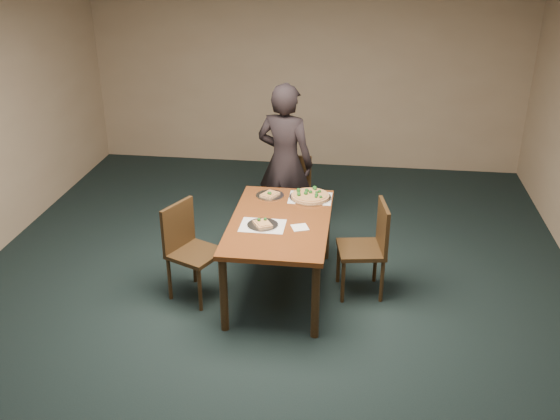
# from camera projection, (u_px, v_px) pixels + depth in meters

# --- Properties ---
(ground) EXTENTS (8.00, 8.00, 0.00)m
(ground) POSITION_uv_depth(u_px,v_px,m) (261.00, 320.00, 5.55)
(ground) COLOR black
(ground) RESTS_ON ground
(room_shell) EXTENTS (8.00, 8.00, 8.00)m
(room_shell) POSITION_uv_depth(u_px,v_px,m) (259.00, 133.00, 4.81)
(room_shell) COLOR tan
(room_shell) RESTS_ON ground
(dining_table) EXTENTS (0.90, 1.50, 0.75)m
(dining_table) POSITION_uv_depth(u_px,v_px,m) (280.00, 229.00, 5.73)
(dining_table) COLOR #532710
(dining_table) RESTS_ON ground
(chair_far) EXTENTS (0.45, 0.45, 0.91)m
(chair_far) POSITION_uv_depth(u_px,v_px,m) (292.00, 193.00, 6.84)
(chair_far) COLOR black
(chair_far) RESTS_ON ground
(chair_left) EXTENTS (0.56, 0.56, 0.91)m
(chair_left) POSITION_uv_depth(u_px,v_px,m) (189.00, 245.00, 5.74)
(chair_left) COLOR black
(chair_left) RESTS_ON ground
(chair_right) EXTENTS (0.48, 0.48, 0.91)m
(chair_right) POSITION_uv_depth(u_px,v_px,m) (370.00, 243.00, 5.77)
(chair_right) COLOR black
(chair_right) RESTS_ON ground
(diner) EXTENTS (0.72, 0.58, 1.74)m
(diner) POSITION_uv_depth(u_px,v_px,m) (285.00, 162.00, 6.71)
(diner) COLOR black
(diner) RESTS_ON ground
(placemat_main) EXTENTS (0.42, 0.32, 0.00)m
(placemat_main) POSITION_uv_depth(u_px,v_px,m) (310.00, 198.00, 6.14)
(placemat_main) COLOR white
(placemat_main) RESTS_ON dining_table
(placemat_near) EXTENTS (0.40, 0.30, 0.00)m
(placemat_near) POSITION_uv_depth(u_px,v_px,m) (263.00, 226.00, 5.58)
(placemat_near) COLOR white
(placemat_near) RESTS_ON dining_table
(pizza_pan) EXTENTS (0.41, 0.41, 0.07)m
(pizza_pan) POSITION_uv_depth(u_px,v_px,m) (310.00, 196.00, 6.13)
(pizza_pan) COLOR silver
(pizza_pan) RESTS_ON dining_table
(slice_plate_near) EXTENTS (0.28, 0.28, 0.06)m
(slice_plate_near) POSITION_uv_depth(u_px,v_px,m) (263.00, 224.00, 5.58)
(slice_plate_near) COLOR silver
(slice_plate_near) RESTS_ON dining_table
(slice_plate_far) EXTENTS (0.28, 0.28, 0.06)m
(slice_plate_far) POSITION_uv_depth(u_px,v_px,m) (270.00, 195.00, 6.18)
(slice_plate_far) COLOR silver
(slice_plate_far) RESTS_ON dining_table
(napkin) EXTENTS (0.18, 0.18, 0.01)m
(napkin) POSITION_uv_depth(u_px,v_px,m) (300.00, 227.00, 5.54)
(napkin) COLOR white
(napkin) RESTS_ON dining_table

